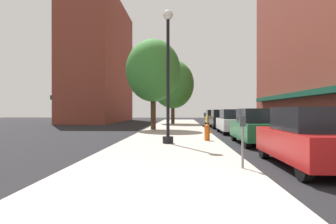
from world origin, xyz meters
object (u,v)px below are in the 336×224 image
(car_green, at_px, (257,127))
(tree_near, at_px, (173,84))
(parking_meter_near, at_px, (243,135))
(car_black, at_px, (221,119))
(car_yellow, at_px, (214,118))
(tree_mid, at_px, (153,71))
(parking_meter_far, at_px, (205,120))
(lamppost, at_px, (168,74))
(fire_hydrant, at_px, (207,132))
(car_red, at_px, (310,138))
(car_white, at_px, (233,122))

(car_green, bearing_deg, tree_near, 102.05)
(tree_near, bearing_deg, parking_meter_near, -84.25)
(car_black, height_order, car_yellow, same)
(tree_mid, height_order, car_green, tree_mid)
(tree_mid, bearing_deg, car_green, -56.95)
(car_yellow, bearing_deg, parking_meter_far, -100.53)
(tree_mid, bearing_deg, car_yellow, 60.06)
(tree_near, bearing_deg, lamppost, -88.78)
(car_yellow, bearing_deg, tree_mid, -121.66)
(parking_meter_far, xyz_separation_m, tree_near, (-2.57, 13.05, 3.57))
(fire_hydrant, height_order, parking_meter_near, parking_meter_near)
(fire_hydrant, distance_m, car_green, 2.33)
(fire_hydrant, distance_m, car_red, 6.61)
(lamppost, distance_m, tree_mid, 9.82)
(car_green, height_order, car_yellow, same)
(car_white, bearing_deg, car_yellow, 89.61)
(car_red, bearing_deg, lamppost, 128.67)
(lamppost, distance_m, fire_hydrant, 3.51)
(parking_meter_near, height_order, car_green, car_green)
(fire_hydrant, relative_size, car_red, 0.18)
(car_red, distance_m, car_yellow, 24.34)
(tree_near, relative_size, car_green, 1.66)
(tree_near, distance_m, car_yellow, 5.87)
(parking_meter_far, bearing_deg, car_yellow, 81.19)
(car_green, bearing_deg, car_white, 88.75)
(car_red, distance_m, car_black, 18.47)
(parking_meter_far, height_order, car_red, car_red)
(parking_meter_near, bearing_deg, parking_meter_far, 90.00)
(car_red, height_order, car_green, same)
(parking_meter_far, bearing_deg, car_white, 13.76)
(car_green, relative_size, car_yellow, 1.00)
(fire_hydrant, bearing_deg, car_black, 79.57)
(car_red, height_order, car_white, same)
(tree_near, bearing_deg, car_green, -76.70)
(parking_meter_near, distance_m, car_white, 13.09)
(tree_mid, xyz_separation_m, car_green, (5.70, -8.76, -3.83))
(lamppost, relative_size, car_black, 1.37)
(car_red, bearing_deg, tree_near, 98.90)
(parking_meter_far, height_order, tree_near, tree_near)
(lamppost, relative_size, parking_meter_far, 4.50)
(car_green, relative_size, car_black, 1.00)
(tree_near, bearing_deg, parking_meter_far, -78.85)
(tree_mid, bearing_deg, lamppost, -80.51)
(parking_meter_near, bearing_deg, tree_near, 95.75)
(lamppost, height_order, car_red, lamppost)
(parking_meter_far, distance_m, car_white, 2.01)
(parking_meter_near, xyz_separation_m, car_black, (1.95, 19.17, -0.14))
(car_green, bearing_deg, car_yellow, 88.75)
(car_black, xyz_separation_m, car_yellow, (0.00, 5.87, 0.00))
(lamppost, xyz_separation_m, parking_meter_far, (2.15, 6.90, -2.25))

